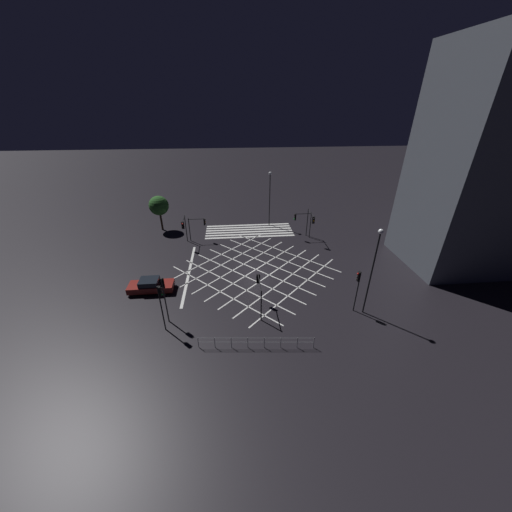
{
  "coord_description": "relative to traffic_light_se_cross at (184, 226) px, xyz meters",
  "views": [
    {
      "loc": [
        2.61,
        28.56,
        17.37
      ],
      "look_at": [
        0.0,
        0.0,
        1.79
      ],
      "focal_mm": 20.0,
      "sensor_mm": 36.0,
      "label": 1
    }
  ],
  "objects": [
    {
      "name": "traffic_light_se_cross",
      "position": [
        0.0,
        0.0,
        0.0
      ],
      "size": [
        0.36,
        2.42,
        3.85
      ],
      "rotation": [
        0.0,
        0.0,
        1.57
      ],
      "color": "black",
      "rests_on": "ground_plane"
    },
    {
      "name": "traffic_light_median_north",
      "position": [
        -8.59,
        14.48,
        -0.41
      ],
      "size": [
        0.36,
        3.03,
        3.27
      ],
      "rotation": [
        0.0,
        0.0,
        -1.57
      ],
      "color": "black",
      "rests_on": "ground_plane"
    },
    {
      "name": "traffic_light_ne_main",
      "position": [
        -0.32,
        16.6,
        0.38
      ],
      "size": [
        0.39,
        0.36,
        4.51
      ],
      "rotation": [
        0.0,
        0.0,
        3.14
      ],
      "color": "black",
      "rests_on": "ground_plane"
    },
    {
      "name": "traffic_light_sw_main",
      "position": [
        -16.13,
        -0.92,
        -0.03
      ],
      "size": [
        2.52,
        0.36,
        3.8
      ],
      "color": "black",
      "rests_on": "ground_plane"
    },
    {
      "name": "road_markings",
      "position": [
        -8.53,
        1.27,
        -2.82
      ],
      "size": [
        19.65,
        23.78,
        0.01
      ],
      "color": "silver",
      "rests_on": "ground_plane"
    },
    {
      "name": "ground_plane",
      "position": [
        -8.94,
        7.31,
        -2.83
      ],
      "size": [
        200.0,
        200.0,
        0.0
      ],
      "primitive_type": "plane",
      "color": "black"
    },
    {
      "name": "traffic_light_nw_main",
      "position": [
        -17.32,
        15.6,
        0.23
      ],
      "size": [
        0.39,
        0.36,
        4.29
      ],
      "color": "black",
      "rests_on": "ground_plane"
    },
    {
      "name": "traffic_light_ne_cross",
      "position": [
        -0.34,
        15.48,
        0.41
      ],
      "size": [
        0.36,
        0.39,
        4.56
      ],
      "rotation": [
        0.0,
        0.0,
        -1.57
      ],
      "color": "black",
      "rests_on": "ground_plane"
    },
    {
      "name": "street_tree_near",
      "position": [
        4.29,
        -5.77,
        1.0
      ],
      "size": [
        2.86,
        2.86,
        5.27
      ],
      "color": "#38281C",
      "rests_on": "ground_plane"
    },
    {
      "name": "traffic_light_sw_cross",
      "position": [
        -17.15,
        0.03,
        0.23
      ],
      "size": [
        0.36,
        3.19,
        4.11
      ],
      "rotation": [
        0.0,
        0.0,
        1.57
      ],
      "color": "black",
      "rests_on": "ground_plane"
    },
    {
      "name": "pedestrian_railing",
      "position": [
        -7.83,
        19.37,
        -2.16
      ],
      "size": [
        9.19,
        0.89,
        1.05
      ],
      "rotation": [
        0.0,
        0.0,
        3.05
      ],
      "color": "gray",
      "rests_on": "ground_plane"
    },
    {
      "name": "street_lamp_east",
      "position": [
        -12.27,
        -6.23,
        2.78
      ],
      "size": [
        0.47,
        0.47,
        8.34
      ],
      "color": "black",
      "rests_on": "ground_plane"
    },
    {
      "name": "traffic_light_se_main",
      "position": [
        -1.74,
        -1.34,
        -0.35
      ],
      "size": [
        2.4,
        0.36,
        3.38
      ],
      "rotation": [
        0.0,
        0.0,
        3.14
      ],
      "color": "black",
      "rests_on": "ground_plane"
    },
    {
      "name": "waiting_car",
      "position": [
        2.3,
        10.58,
        -2.19
      ],
      "size": [
        4.55,
        1.84,
        1.38
      ],
      "rotation": [
        0.0,
        0.0,
        3.14
      ],
      "color": "maroon",
      "rests_on": "ground_plane"
    },
    {
      "name": "street_lamp_west",
      "position": [
        -18.19,
        15.91,
        2.6
      ],
      "size": [
        0.43,
        0.43,
        8.43
      ],
      "color": "black",
      "rests_on": "ground_plane"
    }
  ]
}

